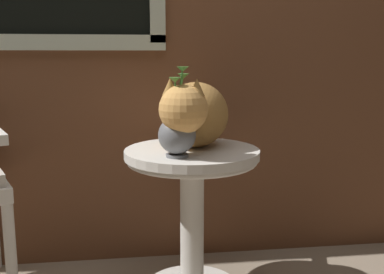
# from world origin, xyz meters

# --- Properties ---
(wicker_side_table) EXTENTS (0.55, 0.55, 0.63)m
(wicker_side_table) POSITION_xyz_m (0.22, 0.26, 0.44)
(wicker_side_table) COLOR silver
(wicker_side_table) RESTS_ON ground_plane
(cat) EXTENTS (0.36, 0.65, 0.29)m
(cat) POSITION_xyz_m (0.23, 0.28, 0.77)
(cat) COLOR #AD7A3D
(cat) RESTS_ON wicker_side_table
(pewter_vase_with_ivy) EXTENTS (0.14, 0.14, 0.33)m
(pewter_vase_with_ivy) POSITION_xyz_m (0.14, 0.13, 0.73)
(pewter_vase_with_ivy) COLOR slate
(pewter_vase_with_ivy) RESTS_ON wicker_side_table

